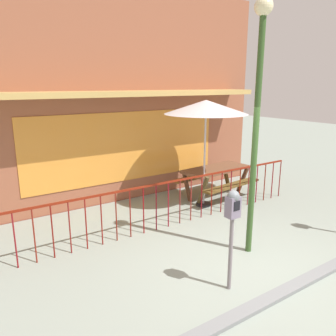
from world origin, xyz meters
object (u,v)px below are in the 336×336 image
object	(u,v)px
picnic_table_left	(216,174)
parking_meter_far	(233,214)
patio_umbrella	(206,108)
street_lamp	(258,96)

from	to	relation	value
picnic_table_left	parking_meter_far	size ratio (longest dim) A/B	1.30
picnic_table_left	patio_umbrella	bearing A→B (deg)	-153.96
patio_umbrella	parking_meter_far	distance (m)	3.60
patio_umbrella	parking_meter_far	bearing A→B (deg)	-123.36
picnic_table_left	parking_meter_far	world-z (taller)	parking_meter_far
picnic_table_left	street_lamp	size ratio (longest dim) A/B	0.47
picnic_table_left	parking_meter_far	distance (m)	4.08
picnic_table_left	patio_umbrella	size ratio (longest dim) A/B	0.77
parking_meter_far	street_lamp	distance (m)	1.97
picnic_table_left	street_lamp	xyz separation A→B (m)	(-1.45, -2.52, 2.05)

